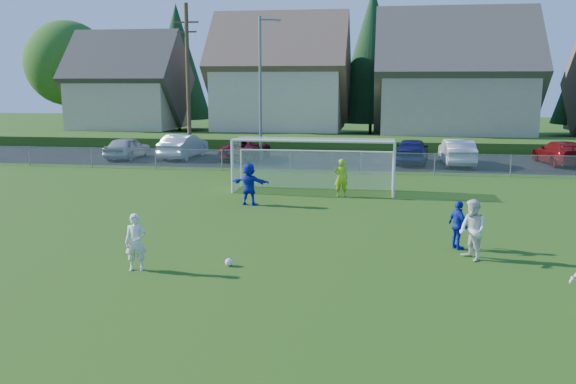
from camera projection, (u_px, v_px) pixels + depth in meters
name	position (u px, v px, depth m)	size (l,w,h in m)	color
ground	(231.00, 323.00, 12.94)	(160.00, 160.00, 0.00)	#193D0C
asphalt_lot	(333.00, 160.00, 39.69)	(60.00, 60.00, 0.00)	black
grass_embankment	(341.00, 143.00, 46.91)	(70.00, 6.00, 0.80)	#1E420F
soccer_ball	(229.00, 262.00, 16.94)	(0.22, 0.22, 0.22)	white
player_white_a	(136.00, 242.00, 16.45)	(0.57, 0.37, 1.57)	white
player_white_b	(472.00, 230.00, 17.39)	(0.86, 0.67, 1.76)	white
player_blue_a	(458.00, 225.00, 18.54)	(0.88, 0.37, 1.50)	#1224AD
player_blue_b	(249.00, 184.00, 25.22)	(1.63, 0.52, 1.75)	#1224AD
goalkeeper	(341.00, 178.00, 27.04)	(0.62, 0.41, 1.70)	#97CF18
car_a	(127.00, 148.00, 40.34)	(1.71, 4.25, 1.45)	#A7AAAF
car_b	(183.00, 146.00, 40.58)	(1.69, 4.86, 1.60)	silver
car_c	(246.00, 149.00, 39.80)	(2.31, 5.01, 1.39)	#4D0814
car_e	(412.00, 151.00, 37.83)	(1.92, 4.77, 1.63)	#15194B
car_f	(457.00, 152.00, 37.24)	(1.69, 4.86, 1.60)	silver
car_g	(561.00, 153.00, 37.37)	(2.07, 5.08, 1.47)	maroon
soccer_goal	(314.00, 157.00, 28.26)	(7.42, 1.90, 2.50)	white
chainlink_fence	(325.00, 161.00, 34.23)	(52.06, 0.06, 1.20)	gray
streetlight	(261.00, 85.00, 38.02)	(1.38, 0.18, 9.00)	slate
utility_pole	(188.00, 80.00, 39.69)	(1.60, 0.26, 10.00)	#473321
houses_row	(371.00, 55.00, 52.63)	(53.90, 11.45, 13.27)	tan
tree_row	(362.00, 62.00, 58.95)	(65.98, 12.36, 13.80)	#382616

